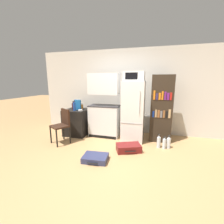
# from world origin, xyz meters

# --- Properties ---
(ground_plane) EXTENTS (24.00, 24.00, 0.00)m
(ground_plane) POSITION_xyz_m (0.00, 0.00, 0.00)
(ground_plane) COLOR tan
(wall_back) EXTENTS (6.40, 0.10, 2.60)m
(wall_back) POSITION_xyz_m (0.20, 2.00, 1.30)
(wall_back) COLOR silver
(wall_back) RESTS_ON ground_plane
(side_table) EXTENTS (0.66, 0.69, 0.79)m
(side_table) POSITION_xyz_m (-1.50, 1.25, 0.39)
(side_table) COLOR black
(side_table) RESTS_ON ground_plane
(kitchen_hutch) EXTENTS (0.89, 0.49, 1.85)m
(kitchen_hutch) POSITION_xyz_m (-0.64, 1.36, 0.85)
(kitchen_hutch) COLOR white
(kitchen_hutch) RESTS_ON ground_plane
(refrigerator) EXTENTS (0.58, 0.66, 1.63)m
(refrigerator) POSITION_xyz_m (0.23, 1.28, 0.82)
(refrigerator) COLOR white
(refrigerator) RESTS_ON ground_plane
(microwave) EXTENTS (0.53, 0.43, 0.25)m
(microwave) POSITION_xyz_m (0.23, 1.28, 1.76)
(microwave) COLOR silver
(microwave) RESTS_ON refrigerator
(bookshelf) EXTENTS (0.56, 0.37, 1.80)m
(bookshelf) POSITION_xyz_m (0.96, 1.42, 0.90)
(bookshelf) COLOR #2D2319
(bookshelf) RESTS_ON ground_plane
(bottle_wine_dark) EXTENTS (0.09, 0.09, 0.25)m
(bottle_wine_dark) POSITION_xyz_m (-1.60, 1.25, 0.89)
(bottle_wine_dark) COLOR black
(bottle_wine_dark) RESTS_ON side_table
(bottle_blue_soda) EXTENTS (0.08, 0.08, 0.29)m
(bottle_blue_soda) POSITION_xyz_m (-1.46, 1.07, 0.91)
(bottle_blue_soda) COLOR #1E47A3
(bottle_blue_soda) RESTS_ON side_table
(bottle_clear_short) EXTENTS (0.07, 0.07, 0.14)m
(bottle_clear_short) POSITION_xyz_m (-1.53, 1.35, 0.84)
(bottle_clear_short) COLOR silver
(bottle_clear_short) RESTS_ON side_table
(bottle_amber_beer) EXTENTS (0.07, 0.07, 0.16)m
(bottle_amber_beer) POSITION_xyz_m (-1.41, 1.45, 0.85)
(bottle_amber_beer) COLOR brown
(bottle_amber_beer) RESTS_ON side_table
(bowl) EXTENTS (0.12, 0.12, 0.03)m
(bowl) POSITION_xyz_m (-1.28, 1.09, 0.80)
(bowl) COLOR silver
(bowl) RESTS_ON side_table
(cereal_box) EXTENTS (0.19, 0.07, 0.30)m
(cereal_box) POSITION_xyz_m (-1.44, 1.23, 0.94)
(cereal_box) COLOR #1E66A8
(cereal_box) RESTS_ON side_table
(chair) EXTENTS (0.55, 0.55, 0.91)m
(chair) POSITION_xyz_m (-1.55, 0.58, 0.54)
(chair) COLOR black
(chair) RESTS_ON ground_plane
(suitcase_large_flat) EXTENTS (0.54, 0.44, 0.12)m
(suitcase_large_flat) POSITION_xyz_m (-0.36, -0.10, 0.06)
(suitcase_large_flat) COLOR navy
(suitcase_large_flat) RESTS_ON ground_plane
(suitcase_small_flat) EXTENTS (0.65, 0.53, 0.17)m
(suitcase_small_flat) POSITION_xyz_m (0.24, 0.52, 0.08)
(suitcase_small_flat) COLOR maroon
(suitcase_small_flat) RESTS_ON ground_plane
(water_bottle_front) EXTENTS (0.08, 0.08, 0.31)m
(water_bottle_front) POSITION_xyz_m (1.06, 0.89, 0.13)
(water_bottle_front) COLOR silver
(water_bottle_front) RESTS_ON ground_plane
(water_bottle_middle) EXTENTS (0.10, 0.10, 0.33)m
(water_bottle_middle) POSITION_xyz_m (1.16, 0.95, 0.14)
(water_bottle_middle) COLOR silver
(water_bottle_middle) RESTS_ON ground_plane
(water_bottle_back) EXTENTS (0.09, 0.09, 0.35)m
(water_bottle_back) POSITION_xyz_m (0.93, 0.92, 0.15)
(water_bottle_back) COLOR silver
(water_bottle_back) RESTS_ON ground_plane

